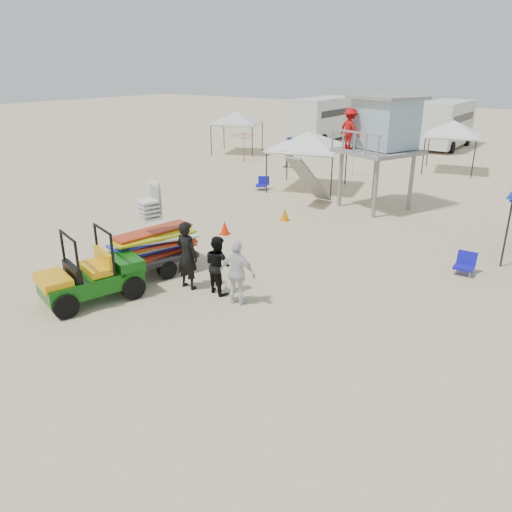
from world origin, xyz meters
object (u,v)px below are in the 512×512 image
Objects in this scene: lifeguard_tower at (379,128)px; utility_cart at (88,270)px; surf_trailer at (155,241)px; man_left at (187,255)px.

utility_cart is at bearing -100.47° from lifeguard_tower.
utility_cart is at bearing -90.12° from surf_trailer.
surf_trailer is 10.91m from lifeguard_tower.
man_left reaches higher than utility_cart.
man_left is 0.42× the size of lifeguard_tower.
lifeguard_tower is (2.35, 12.73, 2.46)m from utility_cart.
man_left is at bearing 53.21° from utility_cart.
lifeguard_tower is (2.35, 10.39, 2.35)m from surf_trailer.
man_left is at bearing -11.19° from surf_trailer.
surf_trailer is 0.62× the size of lifeguard_tower.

